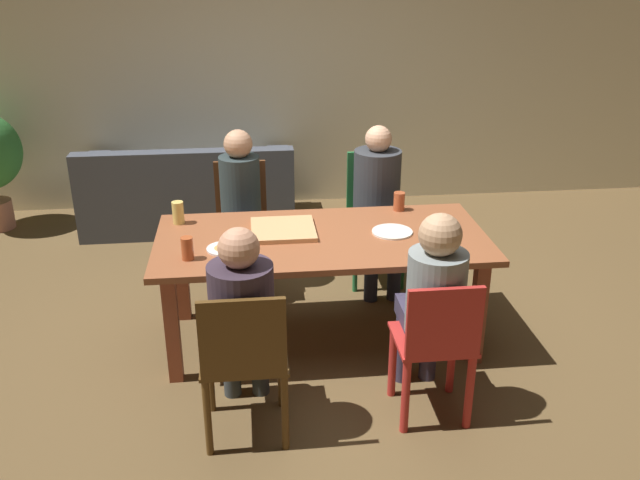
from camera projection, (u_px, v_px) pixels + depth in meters
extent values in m
plane|color=brown|center=(322.00, 337.00, 4.57)|extent=(20.00, 20.00, 0.00)
cube|color=#EDE7C6|center=(289.00, 51.00, 6.51)|extent=(7.70, 0.12, 2.98)
cube|color=brown|center=(322.00, 239.00, 4.29)|extent=(2.07, 0.98, 0.04)
cube|color=brown|center=(172.00, 329.00, 4.00)|extent=(0.08, 0.08, 0.69)
cube|color=brown|center=(478.00, 312.00, 4.18)|extent=(0.08, 0.08, 0.69)
cube|color=brown|center=(182.00, 273.00, 4.68)|extent=(0.08, 0.08, 0.69)
cube|color=brown|center=(444.00, 260.00, 4.87)|extent=(0.08, 0.08, 0.69)
cylinder|color=#543817|center=(210.00, 376.00, 3.77)|extent=(0.04, 0.04, 0.45)
cylinder|color=#543817|center=(281.00, 372.00, 3.81)|extent=(0.04, 0.04, 0.45)
cylinder|color=#543817|center=(208.00, 418.00, 3.44)|extent=(0.04, 0.04, 0.45)
cylinder|color=#543817|center=(285.00, 412.00, 3.48)|extent=(0.04, 0.04, 0.45)
cube|color=#543817|center=(244.00, 355.00, 3.53)|extent=(0.44, 0.42, 0.02)
cube|color=#543817|center=(243.00, 339.00, 3.27)|extent=(0.42, 0.03, 0.42)
cylinder|color=#353B3C|center=(231.00, 359.00, 3.90)|extent=(0.10, 0.10, 0.47)
cylinder|color=#353B3C|center=(260.00, 358.00, 3.92)|extent=(0.10, 0.10, 0.47)
cube|color=#353B3C|center=(243.00, 329.00, 3.66)|extent=(0.30, 0.34, 0.11)
cylinder|color=#372A38|center=(242.00, 307.00, 3.42)|extent=(0.33, 0.33, 0.45)
sphere|color=tan|center=(239.00, 248.00, 3.29)|extent=(0.21, 0.21, 0.21)
cylinder|color=#25713A|center=(402.00, 262.00, 5.14)|extent=(0.04, 0.04, 0.45)
cylinder|color=#25713A|center=(355.00, 264.00, 5.10)|extent=(0.04, 0.04, 0.45)
cylinder|color=#25713A|center=(393.00, 243.00, 5.47)|extent=(0.04, 0.04, 0.45)
cylinder|color=#25713A|center=(348.00, 245.00, 5.43)|extent=(0.04, 0.04, 0.45)
cube|color=#25713A|center=(375.00, 225.00, 5.19)|extent=(0.41, 0.41, 0.02)
cube|color=#25713A|center=(372.00, 184.00, 5.26)|extent=(0.39, 0.03, 0.51)
cylinder|color=#2C334A|center=(394.00, 270.00, 4.99)|extent=(0.10, 0.10, 0.47)
cylinder|color=#2C334A|center=(371.00, 271.00, 4.97)|extent=(0.10, 0.10, 0.47)
cube|color=#2C334A|center=(380.00, 226.00, 5.01)|extent=(0.31, 0.35, 0.11)
cylinder|color=#33363B|center=(377.00, 185.00, 5.06)|extent=(0.35, 0.35, 0.52)
sphere|color=#E0A882|center=(378.00, 139.00, 4.93)|extent=(0.19, 0.19, 0.19)
cylinder|color=#5A331A|center=(267.00, 265.00, 5.08)|extent=(0.04, 0.04, 0.45)
cylinder|color=#5A331A|center=(220.00, 268.00, 5.04)|extent=(0.04, 0.04, 0.45)
cylinder|color=#5A331A|center=(266.00, 245.00, 5.42)|extent=(0.04, 0.04, 0.45)
cylinder|color=#5A331A|center=(221.00, 247.00, 5.38)|extent=(0.04, 0.04, 0.45)
cube|color=#5A331A|center=(242.00, 228.00, 5.14)|extent=(0.41, 0.43, 0.02)
cube|color=#5A331A|center=(241.00, 189.00, 5.23)|extent=(0.39, 0.03, 0.45)
cylinder|color=#3C354C|center=(254.00, 273.00, 4.93)|extent=(0.10, 0.10, 0.47)
cylinder|color=#3C354C|center=(234.00, 274.00, 4.92)|extent=(0.10, 0.10, 0.47)
cube|color=#3C354C|center=(242.00, 229.00, 4.95)|extent=(0.27, 0.35, 0.11)
cylinder|color=#2B3839|center=(240.00, 189.00, 5.02)|extent=(0.30, 0.30, 0.49)
sphere|color=tan|center=(238.00, 144.00, 4.88)|extent=(0.21, 0.21, 0.21)
cylinder|color=red|center=(393.00, 361.00, 3.90)|extent=(0.05, 0.05, 0.45)
cylinder|color=red|center=(452.00, 358.00, 3.94)|extent=(0.05, 0.05, 0.45)
cylinder|color=red|center=(405.00, 396.00, 3.60)|extent=(0.05, 0.05, 0.45)
cylinder|color=red|center=(469.00, 392.00, 3.64)|extent=(0.05, 0.05, 0.45)
cube|color=red|center=(432.00, 339.00, 3.68)|extent=(0.41, 0.39, 0.02)
cube|color=red|center=(444.00, 323.00, 3.43)|extent=(0.39, 0.03, 0.39)
cylinder|color=#383249|center=(403.00, 345.00, 4.04)|extent=(0.10, 0.10, 0.47)
cylinder|color=#383249|center=(429.00, 344.00, 4.06)|extent=(0.10, 0.10, 0.47)
cube|color=#383249|center=(425.00, 314.00, 3.80)|extent=(0.28, 0.33, 0.11)
cylinder|color=gray|center=(436.00, 292.00, 3.56)|extent=(0.31, 0.31, 0.45)
sphere|color=tan|center=(440.00, 235.00, 3.44)|extent=(0.22, 0.22, 0.22)
cube|color=tan|center=(283.00, 229.00, 4.35)|extent=(0.40, 0.40, 0.03)
cylinder|color=white|center=(392.00, 232.00, 4.33)|extent=(0.26, 0.26, 0.01)
cylinder|color=white|center=(225.00, 249.00, 4.09)|extent=(0.22, 0.22, 0.01)
cone|color=#D18C46|center=(225.00, 246.00, 4.09)|extent=(0.13, 0.13, 0.02)
cylinder|color=white|center=(440.00, 238.00, 4.24)|extent=(0.23, 0.23, 0.01)
cone|color=#CA7C3C|center=(440.00, 236.00, 4.23)|extent=(0.14, 0.14, 0.02)
cylinder|color=#B04E27|center=(187.00, 248.00, 3.94)|extent=(0.07, 0.07, 0.14)
cylinder|color=#B04F2B|center=(399.00, 201.00, 4.68)|extent=(0.08, 0.08, 0.13)
cylinder|color=#E3C561|center=(178.00, 213.00, 4.45)|extent=(0.08, 0.08, 0.15)
cube|color=#444954|center=(190.00, 201.00, 6.39)|extent=(1.89, 0.87, 0.43)
cube|color=#444954|center=(184.00, 171.00, 5.91)|extent=(1.89, 0.16, 0.36)
cube|color=#444954|center=(93.00, 172.00, 6.19)|extent=(0.20, 0.83, 0.18)
cube|color=#444954|center=(280.00, 166.00, 6.36)|extent=(0.20, 0.83, 0.18)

